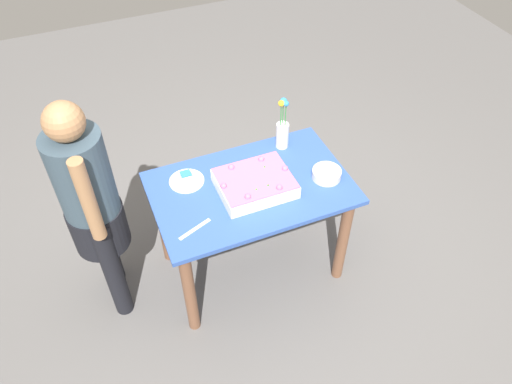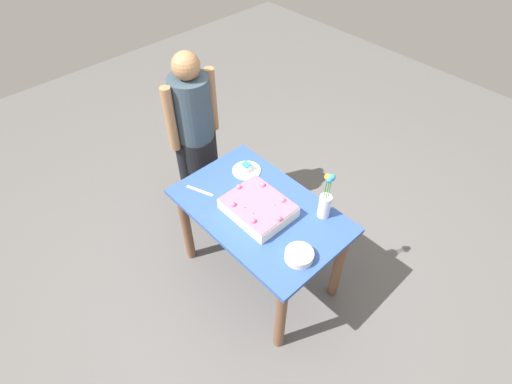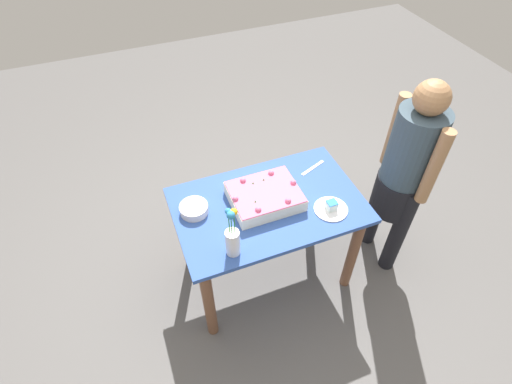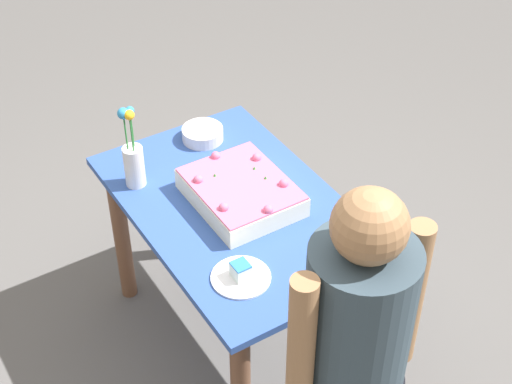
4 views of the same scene
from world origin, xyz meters
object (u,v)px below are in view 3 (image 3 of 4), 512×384
object	(u,v)px
cake_knife	(313,168)
flower_vase	(233,238)
sheet_cake	(265,196)
serving_plate_with_slice	(331,208)
fruit_bowl	(194,209)
person_standing	(405,171)

from	to	relation	value
cake_knife	flower_vase	bearing A→B (deg)	-168.80
sheet_cake	serving_plate_with_slice	world-z (taller)	sheet_cake
cake_knife	fruit_bowl	bearing A→B (deg)	165.07
fruit_bowl	person_standing	size ratio (longest dim) A/B	0.11
sheet_cake	serving_plate_with_slice	bearing A→B (deg)	-31.24
sheet_cake	fruit_bowl	xyz separation A→B (m)	(-0.43, 0.07, -0.02)
sheet_cake	flower_vase	bearing A→B (deg)	-136.28
flower_vase	fruit_bowl	distance (m)	0.40
sheet_cake	fruit_bowl	size ratio (longest dim) A/B	2.45
flower_vase	fruit_bowl	xyz separation A→B (m)	(-0.12, 0.36, -0.10)
cake_knife	fruit_bowl	world-z (taller)	fruit_bowl
cake_knife	flower_vase	size ratio (longest dim) A/B	0.59
cake_knife	fruit_bowl	xyz separation A→B (m)	(-0.84, -0.09, 0.02)
flower_vase	fruit_bowl	size ratio (longest dim) A/B	2.05
sheet_cake	person_standing	bearing A→B (deg)	-10.32
sheet_cake	flower_vase	world-z (taller)	flower_vase
fruit_bowl	flower_vase	bearing A→B (deg)	-71.35
sheet_cake	cake_knife	size ratio (longest dim) A/B	2.04
sheet_cake	serving_plate_with_slice	xyz separation A→B (m)	(0.35, -0.21, -0.03)
sheet_cake	cake_knife	xyz separation A→B (m)	(0.42, 0.16, -0.04)
fruit_bowl	person_standing	world-z (taller)	person_standing
serving_plate_with_slice	sheet_cake	bearing A→B (deg)	148.76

